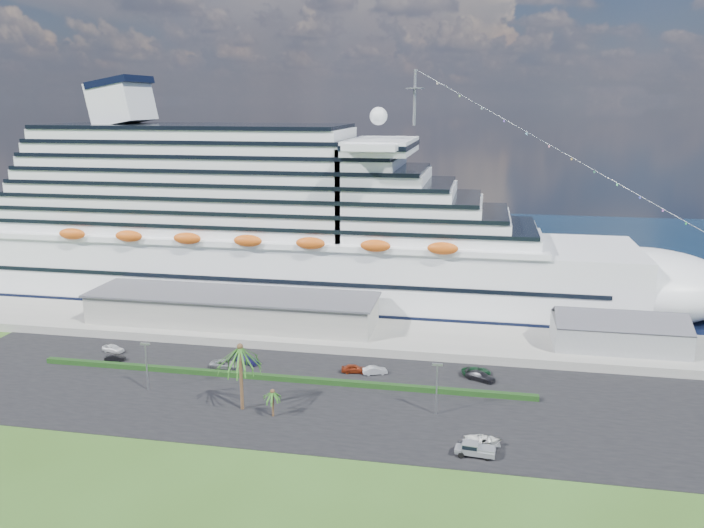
% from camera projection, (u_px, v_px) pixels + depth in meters
% --- Properties ---
extents(ground, '(420.00, 420.00, 0.00)m').
position_uv_depth(ground, '(297.00, 427.00, 102.01)').
color(ground, '#32501A').
rests_on(ground, ground).
extents(asphalt_lot, '(140.00, 38.00, 0.12)m').
position_uv_depth(asphalt_lot, '(315.00, 396.00, 112.51)').
color(asphalt_lot, black).
rests_on(asphalt_lot, ground).
extents(wharf, '(240.00, 20.00, 1.80)m').
position_uv_depth(wharf, '(349.00, 334.00, 140.02)').
color(wharf, gray).
rests_on(wharf, ground).
extents(water, '(420.00, 160.00, 0.02)m').
position_uv_depth(water, '(402.00, 248.00, 226.21)').
color(water, black).
rests_on(water, ground).
extents(cruise_ship, '(191.00, 38.00, 54.00)m').
position_uv_depth(cruise_ship, '(280.00, 233.00, 163.27)').
color(cruise_ship, silver).
rests_on(cruise_ship, ground).
extents(terminal_building, '(61.00, 15.00, 6.30)m').
position_uv_depth(terminal_building, '(232.00, 308.00, 143.68)').
color(terminal_building, gray).
rests_on(terminal_building, wharf).
extents(port_shed, '(24.00, 12.31, 7.37)m').
position_uv_depth(port_shed, '(618.00, 334.00, 129.63)').
color(port_shed, gray).
rests_on(port_shed, wharf).
extents(hedge, '(88.00, 1.10, 0.90)m').
position_uv_depth(hedge, '(277.00, 378.00, 118.64)').
color(hedge, black).
rests_on(hedge, asphalt_lot).
extents(lamp_post_left, '(1.60, 0.35, 8.27)m').
position_uv_depth(lamp_post_left, '(146.00, 360.00, 113.58)').
color(lamp_post_left, gray).
rests_on(lamp_post_left, asphalt_lot).
extents(lamp_post_right, '(1.60, 0.35, 8.27)m').
position_uv_depth(lamp_post_right, '(437.00, 382.00, 104.73)').
color(lamp_post_right, gray).
rests_on(lamp_post_right, asphalt_lot).
extents(palm_tall, '(8.82, 8.82, 11.13)m').
position_uv_depth(palm_tall, '(240.00, 354.00, 105.55)').
color(palm_tall, '#47301E').
rests_on(palm_tall, ground).
extents(palm_short, '(3.53, 3.53, 4.56)m').
position_uv_depth(palm_short, '(273.00, 395.00, 104.38)').
color(palm_short, '#47301E').
rests_on(palm_short, ground).
extents(parked_car_0, '(4.71, 2.70, 1.51)m').
position_uv_depth(parked_car_0, '(113.00, 348.00, 131.85)').
color(parked_car_0, silver).
rests_on(parked_car_0, asphalt_lot).
extents(parked_car_1, '(3.89, 2.16, 1.22)m').
position_uv_depth(parked_car_1, '(115.00, 358.00, 127.47)').
color(parked_car_1, black).
rests_on(parked_car_1, asphalt_lot).
extents(parked_car_2, '(5.42, 2.61, 1.49)m').
position_uv_depth(parked_car_2, '(225.00, 364.00, 124.00)').
color(parked_car_2, gray).
rests_on(parked_car_2, asphalt_lot).
extents(parked_car_3, '(5.66, 3.63, 1.53)m').
position_uv_depth(parked_car_3, '(247.00, 359.00, 126.22)').
color(parked_car_3, '#1B164F').
rests_on(parked_car_3, asphalt_lot).
extents(parked_car_4, '(4.73, 2.58, 1.53)m').
position_uv_depth(parked_car_4, '(354.00, 369.00, 121.89)').
color(parked_car_4, maroon).
rests_on(parked_car_4, asphalt_lot).
extents(parked_car_5, '(4.63, 3.08, 1.44)m').
position_uv_depth(parked_car_5, '(375.00, 370.00, 121.17)').
color(parked_car_5, '#ABACB2').
rests_on(parked_car_5, asphalt_lot).
extents(parked_car_6, '(5.54, 3.56, 1.42)m').
position_uv_depth(parked_car_6, '(476.00, 371.00, 120.79)').
color(parked_car_6, '#0D371B').
rests_on(parked_car_6, asphalt_lot).
extents(parked_car_7, '(5.75, 4.18, 1.55)m').
position_uv_depth(parked_car_7, '(480.00, 376.00, 118.51)').
color(parked_car_7, black).
rests_on(parked_car_7, asphalt_lot).
extents(pickup_truck, '(5.57, 2.47, 1.91)m').
position_uv_depth(pickup_truck, '(474.00, 449.00, 93.09)').
color(pickup_truck, black).
rests_on(pickup_truck, asphalt_lot).
extents(boat_trailer, '(6.14, 4.38, 1.72)m').
position_uv_depth(boat_trailer, '(483.00, 440.00, 95.39)').
color(boat_trailer, gray).
rests_on(boat_trailer, asphalt_lot).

